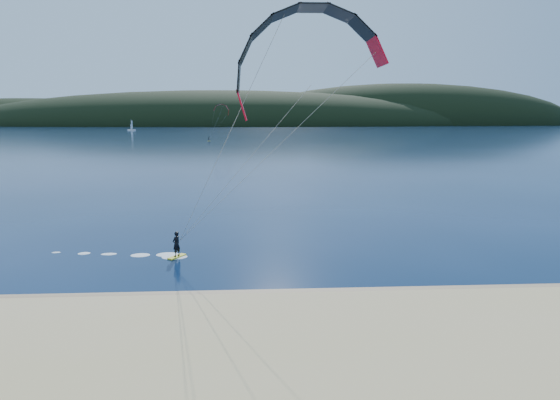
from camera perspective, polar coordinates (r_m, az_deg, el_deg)
name	(u,v)px	position (r m, az deg, el deg)	size (l,w,h in m)	color
ground	(250,334)	(23.54, -3.85, -16.57)	(1800.00, 1800.00, 0.00)	#071A36
wet_sand	(251,298)	(27.61, -3.74, -12.27)	(220.00, 2.50, 0.10)	#987858
headland	(255,125)	(766.37, -3.15, 9.40)	(1200.00, 310.00, 140.00)	black
kitesurfer_near	(305,90)	(27.97, 3.23, 13.66)	(25.18, 9.65, 17.27)	yellow
kitesurfer_far	(221,113)	(216.40, -7.46, 10.90)	(11.29, 7.44, 16.58)	yellow
sailboat	(132,130)	(437.79, -18.22, 8.42)	(7.53, 4.66, 10.47)	white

